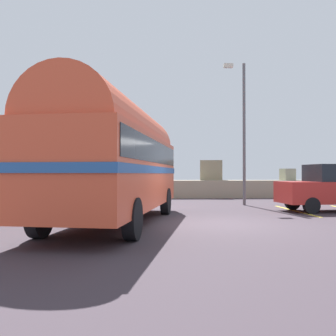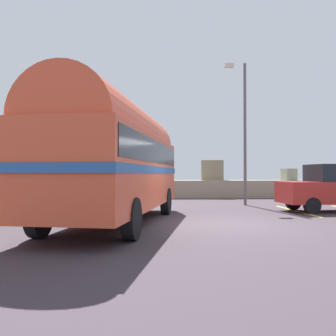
% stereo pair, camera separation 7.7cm
% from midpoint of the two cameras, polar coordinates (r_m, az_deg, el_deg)
% --- Properties ---
extents(ground, '(32.00, 26.00, 0.02)m').
position_cam_midpoint_polar(ground, '(11.01, 8.13, -8.74)').
color(ground, '#3A3038').
extents(breakwater, '(31.36, 2.26, 2.49)m').
position_cam_midpoint_polar(breakwater, '(22.61, 1.38, -2.93)').
color(breakwater, gray).
rests_on(breakwater, ground).
extents(vintage_coach, '(4.00, 8.88, 3.70)m').
position_cam_midpoint_polar(vintage_coach, '(10.96, -7.86, 1.92)').
color(vintage_coach, black).
rests_on(vintage_coach, ground).
extents(parked_car_nearest, '(4.21, 1.98, 1.86)m').
position_cam_midpoint_polar(parked_car_nearest, '(15.78, 24.83, -2.78)').
color(parked_car_nearest, black).
rests_on(parked_car_nearest, ground).
extents(lamp_post, '(1.04, 0.24, 6.79)m').
position_cam_midpoint_polar(lamp_post, '(17.75, 11.84, 6.55)').
color(lamp_post, '#5B5B60').
rests_on(lamp_post, ground).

